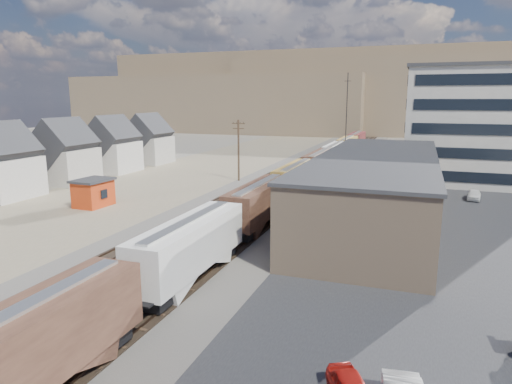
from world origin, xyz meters
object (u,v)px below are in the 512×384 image
(maintenance_shed, at_px, (93,193))
(parked_car_blue, at_px, (427,172))
(freight_train, at_px, (309,170))
(utility_pole_north, at_px, (239,149))

(maintenance_shed, xyz_separation_m, parked_car_blue, (39.66, 38.00, -1.04))
(freight_train, relative_size, utility_pole_north, 11.97)
(freight_train, bearing_deg, maintenance_shed, -137.53)
(utility_pole_north, height_order, maintenance_shed, utility_pole_north)
(freight_train, bearing_deg, parked_car_blue, 45.45)
(maintenance_shed, bearing_deg, parked_car_blue, 43.78)
(utility_pole_north, distance_m, maintenance_shed, 25.50)
(maintenance_shed, relative_size, parked_car_blue, 0.91)
(parked_car_blue, bearing_deg, freight_train, -155.03)
(freight_train, relative_size, parked_car_blue, 22.01)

